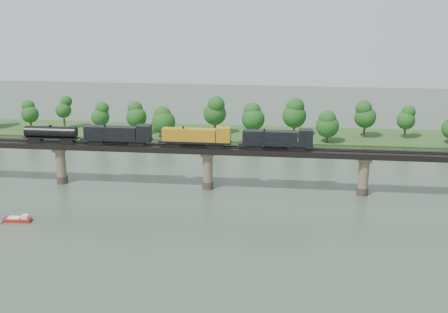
# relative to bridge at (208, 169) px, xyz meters

# --- Properties ---
(ground) EXTENTS (400.00, 400.00, 0.00)m
(ground) POSITION_rel_bridge_xyz_m (0.00, -30.00, -5.46)
(ground) COLOR #374536
(ground) RESTS_ON ground
(far_bank) EXTENTS (300.00, 24.00, 1.60)m
(far_bank) POSITION_rel_bridge_xyz_m (0.00, 55.00, -4.66)
(far_bank) COLOR #28491D
(far_bank) RESTS_ON ground
(bridge) EXTENTS (236.00, 30.00, 11.50)m
(bridge) POSITION_rel_bridge_xyz_m (0.00, 0.00, 0.00)
(bridge) COLOR #473A2D
(bridge) RESTS_ON ground
(bridge_superstructure) EXTENTS (220.00, 4.90, 0.75)m
(bridge_superstructure) POSITION_rel_bridge_xyz_m (0.00, 0.00, 6.33)
(bridge_superstructure) COLOR black
(bridge_superstructure) RESTS_ON bridge
(far_treeline) EXTENTS (289.06, 17.54, 13.60)m
(far_treeline) POSITION_rel_bridge_xyz_m (-8.21, 50.52, 3.37)
(far_treeline) COLOR #382619
(far_treeline) RESTS_ON far_bank
(freight_train) EXTENTS (76.50, 2.98, 5.27)m
(freight_train) POSITION_rel_bridge_xyz_m (-10.07, -0.00, 8.56)
(freight_train) COLOR black
(freight_train) RESTS_ON bridge
(motorboat) EXTENTS (5.81, 2.33, 1.60)m
(motorboat) POSITION_rel_bridge_xyz_m (-39.48, -26.70, -4.91)
(motorboat) COLOR #A51C12
(motorboat) RESTS_ON ground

